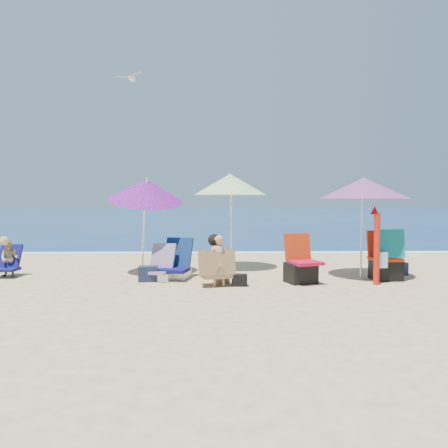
{
  "coord_description": "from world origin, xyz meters",
  "views": [
    {
      "loc": [
        -0.49,
        -8.02,
        1.57
      ],
      "look_at": [
        -0.3,
        1.0,
        1.1
      ],
      "focal_mm": 35.63,
      "sensor_mm": 36.0,
      "label": 1
    }
  ],
  "objects_px": {
    "person_left": "(9,258)",
    "seagull": "(132,78)",
    "umbrella_striped": "(230,185)",
    "chair_rainbow": "(160,270)",
    "furled_umbrella": "(376,241)",
    "chair_navy": "(175,268)",
    "camp_chair_right": "(386,262)",
    "camp_chair_left": "(301,268)",
    "umbrella_turquoise": "(364,188)",
    "person_center": "(217,261)",
    "umbrella_blue": "(146,190)"
  },
  "relations": [
    {
      "from": "umbrella_blue",
      "to": "camp_chair_left",
      "type": "distance_m",
      "value": 3.62
    },
    {
      "from": "camp_chair_right",
      "to": "furled_umbrella",
      "type": "bearing_deg",
      "value": -129.33
    },
    {
      "from": "chair_navy",
      "to": "person_center",
      "type": "relative_size",
      "value": 0.98
    },
    {
      "from": "chair_navy",
      "to": "camp_chair_left",
      "type": "distance_m",
      "value": 2.53
    },
    {
      "from": "furled_umbrella",
      "to": "chair_navy",
      "type": "xyz_separation_m",
      "value": [
        -3.84,
        0.76,
        -0.6
      ]
    },
    {
      "from": "person_center",
      "to": "umbrella_turquoise",
      "type": "bearing_deg",
      "value": 16.61
    },
    {
      "from": "camp_chair_right",
      "to": "person_left",
      "type": "bearing_deg",
      "value": 175.83
    },
    {
      "from": "person_left",
      "to": "camp_chair_right",
      "type": "bearing_deg",
      "value": -4.17
    },
    {
      "from": "person_center",
      "to": "chair_navy",
      "type": "bearing_deg",
      "value": 132.91
    },
    {
      "from": "person_left",
      "to": "umbrella_blue",
      "type": "bearing_deg",
      "value": 5.31
    },
    {
      "from": "umbrella_turquoise",
      "to": "chair_navy",
      "type": "bearing_deg",
      "value": 179.52
    },
    {
      "from": "chair_rainbow",
      "to": "person_left",
      "type": "bearing_deg",
      "value": 172.18
    },
    {
      "from": "person_center",
      "to": "person_left",
      "type": "distance_m",
      "value": 4.46
    },
    {
      "from": "umbrella_striped",
      "to": "camp_chair_right",
      "type": "relative_size",
      "value": 2.17
    },
    {
      "from": "chair_navy",
      "to": "camp_chair_right",
      "type": "height_order",
      "value": "camp_chair_right"
    },
    {
      "from": "camp_chair_left",
      "to": "person_center",
      "type": "relative_size",
      "value": 0.98
    },
    {
      "from": "person_center",
      "to": "seagull",
      "type": "xyz_separation_m",
      "value": [
        -1.87,
        1.9,
        3.81
      ]
    },
    {
      "from": "chair_navy",
      "to": "seagull",
      "type": "height_order",
      "value": "seagull"
    },
    {
      "from": "camp_chair_left",
      "to": "person_left",
      "type": "height_order",
      "value": "camp_chair_left"
    },
    {
      "from": "camp_chair_right",
      "to": "seagull",
      "type": "bearing_deg",
      "value": 165.94
    },
    {
      "from": "chair_rainbow",
      "to": "seagull",
      "type": "xyz_separation_m",
      "value": [
        -0.73,
        1.18,
        4.08
      ]
    },
    {
      "from": "umbrella_blue",
      "to": "camp_chair_left",
      "type": "xyz_separation_m",
      "value": [
        3.1,
        -1.08,
        -1.52
      ]
    },
    {
      "from": "chair_navy",
      "to": "seagull",
      "type": "xyz_separation_m",
      "value": [
        -1.01,
        0.98,
        4.06
      ]
    },
    {
      "from": "furled_umbrella",
      "to": "person_center",
      "type": "height_order",
      "value": "furled_umbrella"
    },
    {
      "from": "camp_chair_left",
      "to": "seagull",
      "type": "bearing_deg",
      "value": 155.67
    },
    {
      "from": "chair_navy",
      "to": "seagull",
      "type": "distance_m",
      "value": 4.3
    },
    {
      "from": "camp_chair_right",
      "to": "person_left",
      "type": "xyz_separation_m",
      "value": [
        -7.65,
        0.56,
        0.01
      ]
    },
    {
      "from": "umbrella_striped",
      "to": "chair_rainbow",
      "type": "distance_m",
      "value": 2.67
    },
    {
      "from": "furled_umbrella",
      "to": "camp_chair_right",
      "type": "distance_m",
      "value": 0.72
    },
    {
      "from": "furled_umbrella",
      "to": "seagull",
      "type": "xyz_separation_m",
      "value": [
        -4.86,
        1.74,
        3.46
      ]
    },
    {
      "from": "furled_umbrella",
      "to": "person_left",
      "type": "distance_m",
      "value": 7.38
    },
    {
      "from": "furled_umbrella",
      "to": "camp_chair_left",
      "type": "distance_m",
      "value": 1.49
    },
    {
      "from": "umbrella_turquoise",
      "to": "chair_rainbow",
      "type": "bearing_deg",
      "value": -177.65
    },
    {
      "from": "person_left",
      "to": "seagull",
      "type": "relative_size",
      "value": 1.28
    },
    {
      "from": "seagull",
      "to": "umbrella_striped",
      "type": "bearing_deg",
      "value": 5.61
    },
    {
      "from": "seagull",
      "to": "person_left",
      "type": "bearing_deg",
      "value": -163.0
    },
    {
      "from": "chair_navy",
      "to": "person_left",
      "type": "xyz_separation_m",
      "value": [
        -3.46,
        0.23,
        0.17
      ]
    },
    {
      "from": "furled_umbrella",
      "to": "chair_navy",
      "type": "distance_m",
      "value": 3.96
    },
    {
      "from": "furled_umbrella",
      "to": "person_left",
      "type": "height_order",
      "value": "furled_umbrella"
    },
    {
      "from": "umbrella_striped",
      "to": "camp_chair_left",
      "type": "height_order",
      "value": "umbrella_striped"
    },
    {
      "from": "camp_chair_left",
      "to": "furled_umbrella",
      "type": "bearing_deg",
      "value": -7.01
    },
    {
      "from": "camp_chair_right",
      "to": "chair_navy",
      "type": "bearing_deg",
      "value": 175.6
    },
    {
      "from": "umbrella_striped",
      "to": "chair_rainbow",
      "type": "xyz_separation_m",
      "value": [
        -1.44,
        -1.4,
        -1.76
      ]
    },
    {
      "from": "chair_navy",
      "to": "camp_chair_right",
      "type": "relative_size",
      "value": 0.92
    },
    {
      "from": "furled_umbrella",
      "to": "umbrella_turquoise",
      "type": "bearing_deg",
      "value": 90.89
    },
    {
      "from": "umbrella_striped",
      "to": "chair_navy",
      "type": "bearing_deg",
      "value": -134.14
    },
    {
      "from": "chair_rainbow",
      "to": "person_center",
      "type": "height_order",
      "value": "person_center"
    },
    {
      "from": "chair_rainbow",
      "to": "seagull",
      "type": "distance_m",
      "value": 4.32
    },
    {
      "from": "umbrella_striped",
      "to": "furled_umbrella",
      "type": "bearing_deg",
      "value": -36.06
    },
    {
      "from": "umbrella_striped",
      "to": "person_center",
      "type": "xyz_separation_m",
      "value": [
        -0.3,
        -2.12,
        -1.48
      ]
    }
  ]
}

